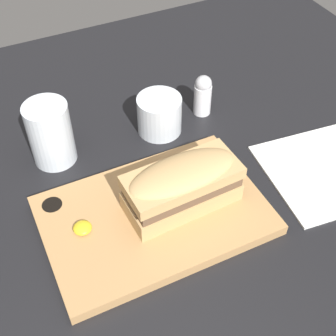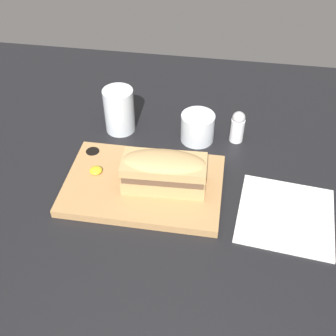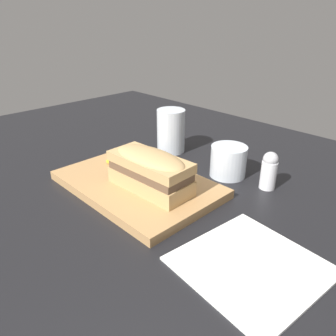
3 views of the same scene
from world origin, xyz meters
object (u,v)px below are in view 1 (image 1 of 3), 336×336
(water_glass, at_px, (51,137))
(salt_shaker, at_px, (203,94))
(serving_board, at_px, (154,215))
(napkin, at_px, (324,171))
(sandwich, at_px, (182,184))
(wine_glass, at_px, (159,115))

(water_glass, xyz_separation_m, salt_shaker, (0.29, 0.00, -0.01))
(serving_board, relative_size, napkin, 1.60)
(sandwich, relative_size, napkin, 0.84)
(salt_shaker, bearing_deg, napkin, -64.54)
(sandwich, height_order, wine_glass, sandwich)
(water_glass, bearing_deg, serving_board, -63.52)
(serving_board, bearing_deg, wine_glass, 62.58)
(serving_board, bearing_deg, salt_shaker, 45.88)
(sandwich, bearing_deg, wine_glass, 75.16)
(water_glass, distance_m, napkin, 0.46)
(water_glass, height_order, salt_shaker, water_glass)
(serving_board, distance_m, sandwich, 0.07)
(sandwich, height_order, napkin, sandwich)
(sandwich, relative_size, water_glass, 1.56)
(serving_board, relative_size, water_glass, 2.97)
(serving_board, relative_size, wine_glass, 4.14)
(water_glass, height_order, napkin, water_glass)
(water_glass, bearing_deg, napkin, -29.92)
(sandwich, distance_m, water_glass, 0.24)
(napkin, relative_size, salt_shaker, 2.55)
(serving_board, distance_m, napkin, 0.30)
(sandwich, bearing_deg, napkin, -6.69)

